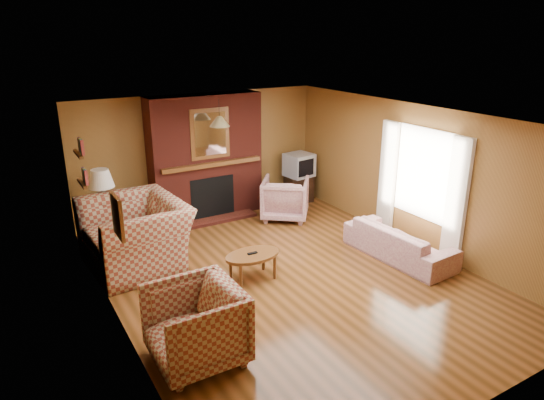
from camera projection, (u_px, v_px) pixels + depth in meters
floor at (288, 276)px, 7.35m from camera, size 6.50×6.50×0.00m
ceiling at (290, 118)px, 6.56m from camera, size 6.50×6.50×0.00m
wall_back at (201, 154)px, 9.59m from camera, size 6.50×0.00×6.50m
wall_front at (485, 305)px, 4.32m from camera, size 6.50×0.00×6.50m
wall_left at (112, 237)px, 5.75m from camera, size 0.00×6.50×6.50m
wall_right at (414, 176)px, 8.16m from camera, size 0.00×6.50×6.50m
fireplace at (206, 158)px, 9.39m from camera, size 2.20×0.82×2.40m
window_right at (420, 184)px, 8.00m from camera, size 0.10×1.85×2.00m
bookshelf at (81, 163)px, 7.17m from camera, size 0.09×0.55×0.71m
botanical_print at (118, 217)px, 5.41m from camera, size 0.05×0.40×0.50m
pendant_light at (220, 121)px, 8.56m from camera, size 0.36×0.36×0.48m
plaid_loveseat at (135, 234)px, 7.53m from camera, size 1.52×1.71×1.05m
plaid_armchair at (195, 325)px, 5.33m from camera, size 0.99×0.96×0.90m
floral_sofa at (399, 242)px, 7.87m from camera, size 0.85×1.92×0.55m
floral_armchair at (285, 198)px, 9.50m from camera, size 1.23×1.23×0.81m
coffee_table at (253, 257)px, 7.15m from camera, size 0.85×0.53×0.43m
side_table at (107, 229)px, 8.22m from camera, size 0.51×0.51×0.67m
table_lamp at (102, 188)px, 7.98m from camera, size 0.43×0.43×0.71m
tv_stand at (299, 188)px, 10.52m from camera, size 0.56×0.52×0.56m
crt_tv at (299, 165)px, 10.34m from camera, size 0.60×0.60×0.49m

